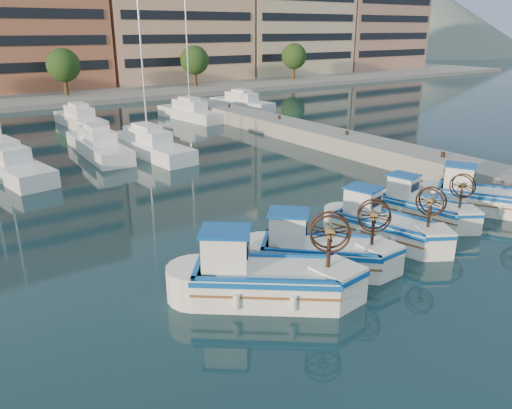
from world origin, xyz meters
name	(u,v)px	position (x,y,z in m)	size (l,w,h in m)	color
ground	(361,270)	(0.00, 0.00, 0.00)	(300.00, 300.00, 0.00)	#18353E
quay	(414,160)	(13.00, 8.00, 0.60)	(3.00, 60.00, 1.20)	gray
waterfront	(73,8)	(9.23, 65.04, 11.10)	(180.00, 40.00, 25.60)	gray
hill_east	(411,53)	(140.00, 110.00, 0.00)	(160.00, 160.00, 50.00)	slate
yacht_marina	(50,139)	(-4.21, 27.97, 0.53)	(40.50, 23.55, 11.50)	white
fishing_boat_a	(261,276)	(-4.24, 0.38, 0.85)	(4.96, 4.50, 3.09)	white
fishing_boat_b	(317,250)	(-1.34, 0.99, 0.78)	(4.41, 4.30, 2.83)	white
fishing_boat_c	(383,224)	(2.71, 1.43, 0.75)	(2.80, 4.51, 2.73)	white
fishing_boat_d	(420,206)	(5.98, 2.08, 0.70)	(2.52, 4.21, 2.55)	white
fishing_boat_e	(480,196)	(9.40, 1.25, 0.77)	(3.70, 4.61, 2.80)	white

